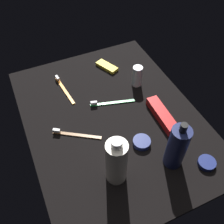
{
  "coord_description": "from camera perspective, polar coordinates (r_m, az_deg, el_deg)",
  "views": [
    {
      "loc": [
        -57.32,
        25.91,
        75.89
      ],
      "look_at": [
        0.0,
        0.0,
        3.0
      ],
      "focal_mm": 41.11,
      "sensor_mm": 36.0,
      "label": 1
    }
  ],
  "objects": [
    {
      "name": "ground_plane",
      "position": [
        0.99,
        -0.0,
        -1.36
      ],
      "size": [
        84.0,
        64.0,
        1.2
      ],
      "primitive_type": "cube",
      "color": "black"
    },
    {
      "name": "toothbrush_brown",
      "position": [
        0.94,
        -8.46,
        -4.88
      ],
      "size": [
        10.73,
        15.8,
        2.1
      ],
      "color": "brown",
      "rests_on": "ground_plane"
    },
    {
      "name": "toothbrush_orange",
      "position": [
        1.11,
        -10.72,
        5.23
      ],
      "size": [
        18.02,
        3.2,
        2.1
      ],
      "color": "orange",
      "rests_on": "ground_plane"
    },
    {
      "name": "lotion_bottle",
      "position": [
        0.83,
        14.23,
        -7.54
      ],
      "size": [
        6.22,
        6.22,
        19.93
      ],
      "color": "#171E47",
      "rests_on": "ground_plane"
    },
    {
      "name": "cream_tin_left",
      "position": [
        0.92,
        20.31,
        -10.57
      ],
      "size": [
        5.89,
        5.89,
        1.64
      ],
      "primitive_type": "cylinder",
      "color": "navy",
      "rests_on": "ground_plane"
    },
    {
      "name": "snack_bar_yellow",
      "position": [
        1.19,
        -1.15,
        10.09
      ],
      "size": [
        11.12,
        7.99,
        1.5
      ],
      "primitive_type": "cube",
      "rotation": [
        0.0,
        0.0,
        0.43
      ],
      "color": "yellow",
      "rests_on": "ground_plane"
    },
    {
      "name": "cream_tin_right",
      "position": [
        0.91,
        6.62,
        -6.68
      ],
      "size": [
        6.29,
        6.29,
        1.99
      ],
      "primitive_type": "cylinder",
      "color": "navy",
      "rests_on": "ground_plane"
    },
    {
      "name": "bodywash_bottle",
      "position": [
        0.77,
        0.99,
        -10.96
      ],
      "size": [
        6.56,
        6.56,
        19.63
      ],
      "color": "silver",
      "rests_on": "ground_plane"
    },
    {
      "name": "toothpaste_box_red",
      "position": [
        0.99,
        11.06,
        -0.64
      ],
      "size": [
        17.73,
        4.96,
        3.2
      ],
      "primitive_type": "cube",
      "rotation": [
        0.0,
        0.0,
        -0.03
      ],
      "color": "red",
      "rests_on": "ground_plane"
    },
    {
      "name": "deodorant_stick",
      "position": [
        1.09,
        5.61,
        7.95
      ],
      "size": [
        4.09,
        4.09,
        9.24
      ],
      "primitive_type": "cylinder",
      "color": "silver",
      "rests_on": "ground_plane"
    },
    {
      "name": "toothbrush_green",
      "position": [
        1.03,
        -0.5,
        2.11
      ],
      "size": [
        5.94,
        17.67,
        2.1
      ],
      "color": "green",
      "rests_on": "ground_plane"
    }
  ]
}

